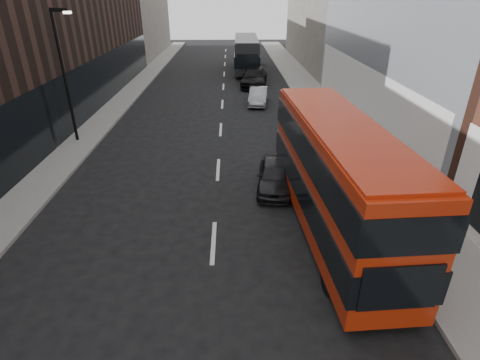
{
  "coord_description": "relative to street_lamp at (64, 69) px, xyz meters",
  "views": [
    {
      "loc": [
        0.66,
        -2.75,
        7.87
      ],
      "look_at": [
        0.93,
        7.87,
        2.5
      ],
      "focal_mm": 28.0,
      "sensor_mm": 36.0,
      "label": 1
    }
  ],
  "objects": [
    {
      "name": "car_c",
      "position": [
        11.09,
        14.32,
        -3.39
      ],
      "size": [
        2.92,
        5.71,
        1.59
      ],
      "primitive_type": "imported",
      "rotation": [
        0.0,
        0.0,
        -0.13
      ],
      "color": "black",
      "rests_on": "ground"
    },
    {
      "name": "red_bus",
      "position": [
        12.48,
        -9.22,
        -1.91
      ],
      "size": [
        2.94,
        10.25,
        4.1
      ],
      "rotation": [
        0.0,
        0.0,
        0.05
      ],
      "color": "#AF240A",
      "rests_on": "ground"
    },
    {
      "name": "sidewalk_right",
      "position": [
        15.72,
        7.0,
        -4.11
      ],
      "size": [
        3.0,
        80.0,
        0.15
      ],
      "primitive_type": "cube",
      "color": "slate",
      "rests_on": "ground"
    },
    {
      "name": "car_b",
      "position": [
        11.02,
        8.0,
        -3.55
      ],
      "size": [
        1.81,
        3.97,
        1.26
      ],
      "primitive_type": "imported",
      "rotation": [
        0.0,
        0.0,
        -0.13
      ],
      "color": "gray",
      "rests_on": "ground"
    },
    {
      "name": "sidewalk_left",
      "position": [
        0.22,
        7.0,
        -4.11
      ],
      "size": [
        2.0,
        80.0,
        0.15
      ],
      "primitive_type": "cube",
      "color": "slate",
      "rests_on": "ground"
    },
    {
      "name": "car_a",
      "position": [
        10.79,
        -6.0,
        -3.55
      ],
      "size": [
        1.92,
        3.84,
        1.25
      ],
      "primitive_type": "imported",
      "rotation": [
        0.0,
        0.0,
        -0.12
      ],
      "color": "black",
      "rests_on": "ground"
    },
    {
      "name": "street_lamp",
      "position": [
        0.0,
        0.0,
        0.0
      ],
      "size": [
        1.06,
        0.22,
        7.0
      ],
      "color": "black",
      "rests_on": "sidewalk_left"
    },
    {
      "name": "building_left_mid",
      "position": [
        -3.28,
        12.0,
        2.82
      ],
      "size": [
        5.0,
        24.0,
        14.0
      ],
      "primitive_type": "cube",
      "color": "black",
      "rests_on": "ground"
    },
    {
      "name": "building_left_far",
      "position": [
        -3.28,
        34.0,
        2.32
      ],
      "size": [
        5.0,
        20.0,
        13.0
      ],
      "primitive_type": "cube",
      "color": "#5F5A54",
      "rests_on": "ground"
    },
    {
      "name": "grey_bus",
      "position": [
        10.64,
        21.83,
        -2.31
      ],
      "size": [
        2.79,
        10.87,
        3.49
      ],
      "rotation": [
        0.0,
        0.0,
        -0.02
      ],
      "color": "black",
      "rests_on": "ground"
    }
  ]
}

